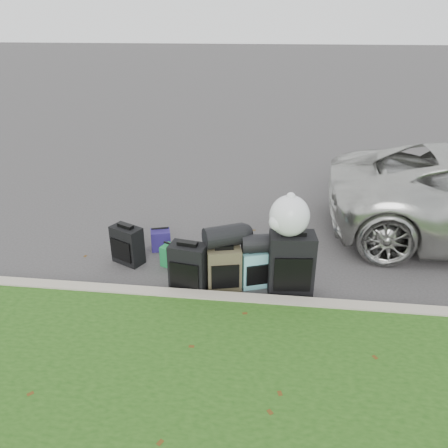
# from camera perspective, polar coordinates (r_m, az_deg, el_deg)

# --- Properties ---
(ground) EXTENTS (120.00, 120.00, 0.00)m
(ground) POSITION_cam_1_polar(r_m,az_deg,el_deg) (6.35, 0.68, -5.30)
(ground) COLOR #383535
(ground) RESTS_ON ground
(curb) EXTENTS (120.00, 0.18, 0.15)m
(curb) POSITION_cam_1_polar(r_m,az_deg,el_deg) (5.48, -0.46, -9.92)
(curb) COLOR #9E937F
(curb) RESTS_ON ground
(suitcase_small_black) EXTENTS (0.51, 0.42, 0.56)m
(suitcase_small_black) POSITION_cam_1_polar(r_m,az_deg,el_deg) (6.44, -12.49, -2.68)
(suitcase_small_black) COLOR black
(suitcase_small_black) RESTS_ON ground
(suitcase_large_black_left) EXTENTS (0.50, 0.35, 0.67)m
(suitcase_large_black_left) POSITION_cam_1_polar(r_m,az_deg,el_deg) (5.64, -4.66, -5.76)
(suitcase_large_black_left) COLOR black
(suitcase_large_black_left) RESTS_ON ground
(suitcase_olive) EXTENTS (0.48, 0.36, 0.59)m
(suitcase_olive) POSITION_cam_1_polar(r_m,az_deg,el_deg) (5.67, -0.01, -5.88)
(suitcase_olive) COLOR #3E3926
(suitcase_olive) RESTS_ON ground
(suitcase_teal) EXTENTS (0.41, 0.32, 0.51)m
(suitcase_teal) POSITION_cam_1_polar(r_m,az_deg,el_deg) (5.77, 4.05, -5.86)
(suitcase_teal) COLOR #5DACB1
(suitcase_teal) RESTS_ON ground
(suitcase_large_black_right) EXTENTS (0.59, 0.39, 0.84)m
(suitcase_large_black_right) POSITION_cam_1_polar(r_m,az_deg,el_deg) (5.59, 8.76, -5.23)
(suitcase_large_black_right) COLOR black
(suitcase_large_black_right) RESTS_ON ground
(tote_green) EXTENTS (0.33, 0.30, 0.31)m
(tote_green) POSITION_cam_1_polar(r_m,az_deg,el_deg) (6.30, -6.84, -4.17)
(tote_green) COLOR #1A753A
(tote_green) RESTS_ON ground
(tote_navy) EXTENTS (0.34, 0.30, 0.31)m
(tote_navy) POSITION_cam_1_polar(r_m,az_deg,el_deg) (6.76, -8.26, -2.06)
(tote_navy) COLOR navy
(tote_navy) RESTS_ON ground
(duffel_left) EXTENTS (0.59, 0.48, 0.28)m
(duffel_left) POSITION_cam_1_polar(r_m,az_deg,el_deg) (5.53, 0.04, -1.58)
(duffel_left) COLOR black
(duffel_left) RESTS_ON suitcase_olive
(duffel_right) EXTENTS (0.48, 0.33, 0.24)m
(duffel_right) POSITION_cam_1_polar(r_m,az_deg,el_deg) (5.59, 4.56, -2.54)
(duffel_right) COLOR black
(duffel_right) RESTS_ON suitcase_teal
(trash_bag) EXTENTS (0.49, 0.49, 0.49)m
(trash_bag) POSITION_cam_1_polar(r_m,az_deg,el_deg) (5.30, 8.56, 1.06)
(trash_bag) COLOR white
(trash_bag) RESTS_ON suitcase_large_black_right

